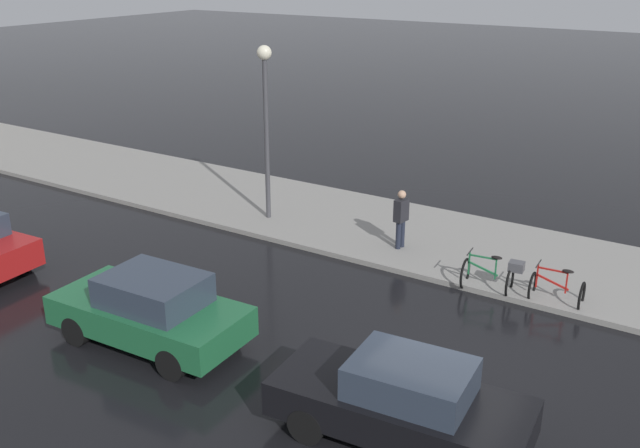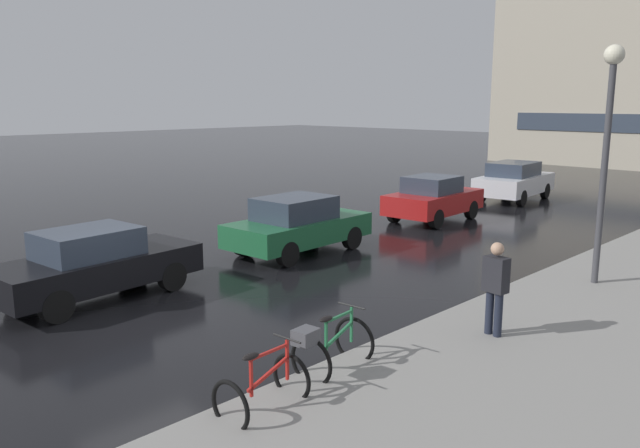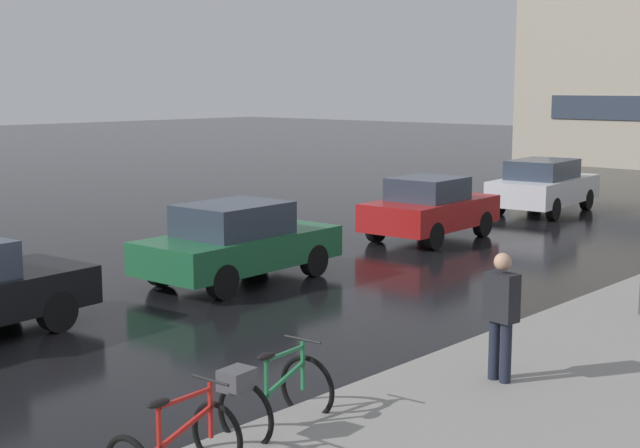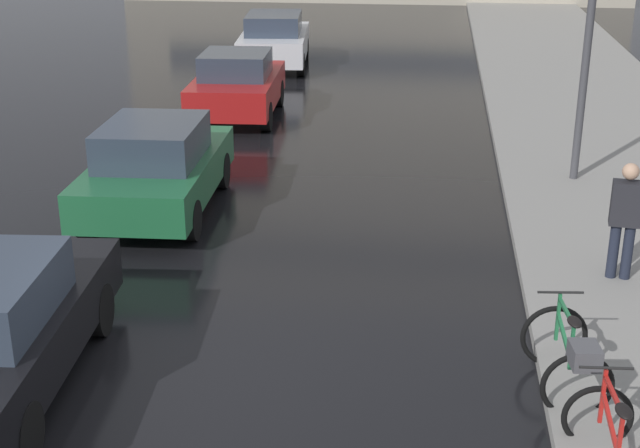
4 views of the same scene
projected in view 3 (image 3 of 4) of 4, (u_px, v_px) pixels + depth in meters
The scene contains 6 objects.
ground_plane at pixel (33, 375), 11.73m from camera, with size 140.00×140.00×0.00m, color black.
bicycle_second at pixel (269, 394), 9.53m from camera, with size 0.87×1.43×0.98m.
car_green at pixel (238, 242), 17.20m from camera, with size 2.05×4.19×1.55m.
car_red at pixel (430, 208), 21.97m from camera, with size 2.04×3.89×1.55m.
car_white at pixel (544, 186), 26.61m from camera, with size 2.29×4.43×1.59m.
pedestrian at pixel (501, 314), 10.93m from camera, with size 0.43×0.29×1.75m.
Camera 3 is at (10.39, -5.81, 3.76)m, focal length 50.00 mm.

